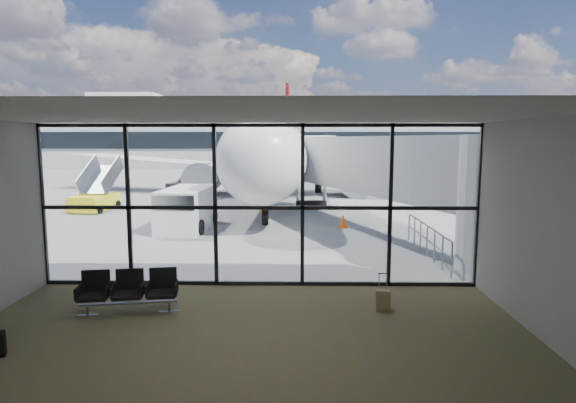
{
  "coord_description": "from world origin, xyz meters",
  "views": [
    {
      "loc": [
        1.04,
        -13.06,
        4.05
      ],
      "look_at": [
        0.75,
        3.0,
        1.99
      ],
      "focal_mm": 30.0,
      "sensor_mm": 36.0,
      "label": 1
    }
  ],
  "objects_px": {
    "seating_row": "(129,289)",
    "suitcase": "(383,300)",
    "service_van": "(186,208)",
    "belt_loader": "(183,187)",
    "mobile_stairs": "(95,200)",
    "airliner": "(280,152)"
  },
  "relations": [
    {
      "from": "belt_loader",
      "to": "seating_row",
      "type": "bearing_deg",
      "value": -67.25
    },
    {
      "from": "airliner",
      "to": "suitcase",
      "type": "bearing_deg",
      "value": -82.12
    },
    {
      "from": "airliner",
      "to": "seating_row",
      "type": "bearing_deg",
      "value": -94.83
    },
    {
      "from": "seating_row",
      "to": "airliner",
      "type": "xyz_separation_m",
      "value": [
        2.66,
        27.01,
        2.55
      ]
    },
    {
      "from": "suitcase",
      "to": "seating_row",
      "type": "bearing_deg",
      "value": -174.33
    },
    {
      "from": "seating_row",
      "to": "service_van",
      "type": "bearing_deg",
      "value": 86.64
    },
    {
      "from": "suitcase",
      "to": "airliner",
      "type": "height_order",
      "value": "airliner"
    },
    {
      "from": "seating_row",
      "to": "airliner",
      "type": "relative_size",
      "value": 0.06
    },
    {
      "from": "service_van",
      "to": "belt_loader",
      "type": "height_order",
      "value": "service_van"
    },
    {
      "from": "service_van",
      "to": "belt_loader",
      "type": "bearing_deg",
      "value": 106.54
    },
    {
      "from": "suitcase",
      "to": "mobile_stairs",
      "type": "xyz_separation_m",
      "value": [
        -13.71,
        16.3,
        0.33
      ]
    },
    {
      "from": "service_van",
      "to": "seating_row",
      "type": "bearing_deg",
      "value": -81.76
    },
    {
      "from": "suitcase",
      "to": "airliner",
      "type": "xyz_separation_m",
      "value": [
        -3.34,
        26.87,
        2.84
      ]
    },
    {
      "from": "seating_row",
      "to": "mobile_stairs",
      "type": "height_order",
      "value": "mobile_stairs"
    },
    {
      "from": "seating_row",
      "to": "suitcase",
      "type": "xyz_separation_m",
      "value": [
        6.0,
        0.14,
        -0.28
      ]
    },
    {
      "from": "seating_row",
      "to": "service_van",
      "type": "xyz_separation_m",
      "value": [
        -1.08,
        10.7,
        0.4
      ]
    },
    {
      "from": "suitcase",
      "to": "mobile_stairs",
      "type": "height_order",
      "value": "mobile_stairs"
    },
    {
      "from": "seating_row",
      "to": "suitcase",
      "type": "bearing_deg",
      "value": -7.75
    },
    {
      "from": "suitcase",
      "to": "mobile_stairs",
      "type": "relative_size",
      "value": 0.24
    },
    {
      "from": "seating_row",
      "to": "suitcase",
      "type": "relative_size",
      "value": 2.49
    },
    {
      "from": "seating_row",
      "to": "airliner",
      "type": "height_order",
      "value": "airliner"
    },
    {
      "from": "mobile_stairs",
      "to": "suitcase",
      "type": "bearing_deg",
      "value": -44.29
    }
  ]
}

